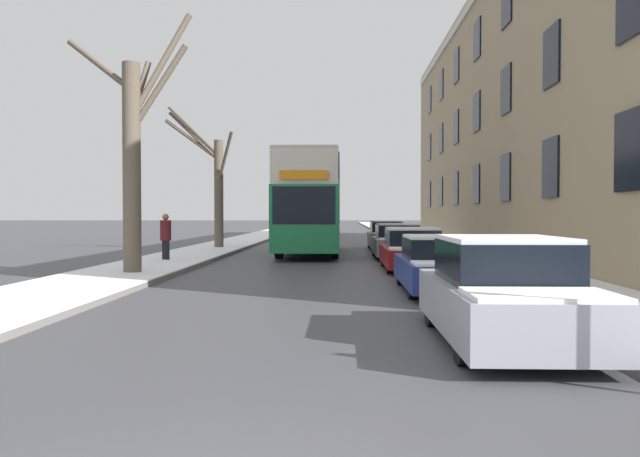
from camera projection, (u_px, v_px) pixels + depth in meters
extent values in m
cube|color=slate|center=(272.00, 233.00, 56.50)|extent=(2.98, 130.00, 0.13)
cube|color=white|center=(272.00, 232.00, 56.49)|extent=(2.95, 130.00, 0.03)
cube|color=slate|center=(395.00, 233.00, 56.13)|extent=(2.98, 130.00, 0.13)
cube|color=white|center=(395.00, 232.00, 56.12)|extent=(2.95, 130.00, 0.03)
cube|color=tan|center=(575.00, 117.00, 28.91)|extent=(9.00, 41.06, 12.58)
cube|color=black|center=(630.00, 150.00, 13.66)|extent=(0.08, 1.40, 1.80)
cube|color=black|center=(551.00, 168.00, 18.82)|extent=(0.08, 1.40, 1.80)
cube|color=black|center=(505.00, 178.00, 23.98)|extent=(0.08, 1.40, 1.80)
cube|color=black|center=(476.00, 184.00, 29.14)|extent=(0.08, 1.40, 1.80)
cube|color=black|center=(456.00, 188.00, 34.29)|extent=(0.08, 1.40, 1.80)
cube|color=black|center=(441.00, 192.00, 39.45)|extent=(0.08, 1.40, 1.80)
cube|color=black|center=(429.00, 194.00, 44.61)|extent=(0.08, 1.40, 1.80)
cube|color=black|center=(552.00, 56.00, 18.74)|extent=(0.08, 1.40, 1.80)
cube|color=black|center=(506.00, 90.00, 23.90)|extent=(0.08, 1.40, 1.80)
cube|color=black|center=(477.00, 112.00, 29.05)|extent=(0.08, 1.40, 1.80)
cube|color=black|center=(456.00, 127.00, 34.21)|extent=(0.08, 1.40, 1.80)
cube|color=black|center=(441.00, 139.00, 39.37)|extent=(0.08, 1.40, 1.80)
cube|color=black|center=(429.00, 147.00, 44.53)|extent=(0.08, 1.40, 1.80)
cube|color=black|center=(507.00, 2.00, 23.82)|extent=(0.08, 1.40, 1.80)
cube|color=black|center=(477.00, 40.00, 28.97)|extent=(0.08, 1.40, 1.80)
cube|color=black|center=(457.00, 66.00, 34.13)|extent=(0.08, 1.40, 1.80)
cube|color=black|center=(441.00, 85.00, 39.29)|extent=(0.08, 1.40, 1.80)
cube|color=black|center=(430.00, 100.00, 44.45)|extent=(0.08, 1.40, 1.80)
cylinder|color=brown|center=(132.00, 170.00, 17.50)|extent=(0.50, 0.50, 6.03)
cylinder|color=brown|center=(100.00, 65.00, 17.93)|extent=(2.31, 1.15, 1.76)
cylinder|color=brown|center=(161.00, 66.00, 17.70)|extent=(1.72, 0.83, 3.13)
cylinder|color=brown|center=(140.00, 90.00, 17.90)|extent=(0.41, 1.11, 1.85)
cylinder|color=brown|center=(159.00, 88.00, 17.49)|extent=(1.67, 0.33, 2.49)
cylinder|color=brown|center=(219.00, 195.00, 30.57)|extent=(0.45, 0.45, 5.41)
cylinder|color=brown|center=(194.00, 131.00, 30.15)|extent=(2.40, 0.93, 2.38)
cylinder|color=brown|center=(225.00, 157.00, 29.85)|extent=(1.08, 1.51, 2.40)
cylinder|color=brown|center=(192.00, 140.00, 30.33)|extent=(2.61, 0.60, 1.98)
cylinder|color=brown|center=(194.00, 136.00, 30.25)|extent=(2.40, 0.75, 2.34)
cube|color=#1E7A47|center=(311.00, 218.00, 27.92)|extent=(2.56, 10.54, 2.54)
cube|color=silver|center=(311.00, 175.00, 27.87)|extent=(2.51, 10.33, 1.31)
cube|color=beige|center=(311.00, 159.00, 27.86)|extent=(2.51, 10.33, 0.12)
cube|color=black|center=(311.00, 207.00, 27.91)|extent=(2.59, 9.27, 1.32)
cube|color=black|center=(311.00, 173.00, 27.87)|extent=(2.59, 9.27, 1.00)
cube|color=black|center=(304.00, 205.00, 22.66)|extent=(2.30, 0.06, 1.39)
cube|color=orange|center=(304.00, 175.00, 22.63)|extent=(1.79, 0.05, 0.32)
cylinder|color=black|center=(279.00, 245.00, 24.82)|extent=(0.30, 1.06, 1.06)
cylinder|color=black|center=(335.00, 246.00, 24.75)|extent=(0.30, 1.06, 1.06)
cylinder|color=black|center=(291.00, 239.00, 30.93)|extent=(0.30, 1.06, 1.06)
cylinder|color=black|center=(336.00, 239.00, 30.86)|extent=(0.30, 1.06, 1.06)
cube|color=#9EA3AD|center=(506.00, 307.00, 8.64)|extent=(1.86, 4.26, 0.68)
cube|color=black|center=(503.00, 261.00, 8.79)|extent=(1.60, 2.13, 0.56)
cube|color=white|center=(503.00, 239.00, 8.79)|extent=(1.56, 2.02, 0.07)
cube|color=white|center=(541.00, 295.00, 7.12)|extent=(1.67, 1.11, 0.05)
cylinder|color=black|center=(465.00, 338.00, 7.39)|extent=(0.20, 0.65, 0.65)
cylinder|color=black|center=(604.00, 339.00, 7.34)|extent=(0.20, 0.65, 0.65)
cylinder|color=black|center=(433.00, 306.00, 9.95)|extent=(0.20, 0.65, 0.65)
cylinder|color=black|center=(536.00, 307.00, 9.89)|extent=(0.20, 0.65, 0.65)
cube|color=navy|center=(440.00, 272.00, 14.39)|extent=(1.75, 4.33, 0.58)
cube|color=black|center=(439.00, 248.00, 14.55)|extent=(1.51, 2.17, 0.48)
cube|color=white|center=(439.00, 237.00, 14.55)|extent=(1.47, 2.06, 0.06)
cube|color=white|center=(452.00, 263.00, 12.85)|extent=(1.58, 1.13, 0.05)
cylinder|color=black|center=(413.00, 284.00, 13.12)|extent=(0.20, 0.65, 0.65)
cylinder|color=black|center=(486.00, 284.00, 13.07)|extent=(0.20, 0.65, 0.65)
cylinder|color=black|center=(401.00, 272.00, 15.72)|extent=(0.20, 0.65, 0.65)
cylinder|color=black|center=(462.00, 272.00, 15.67)|extent=(0.20, 0.65, 0.65)
cube|color=maroon|center=(412.00, 256.00, 19.94)|extent=(1.84, 4.34, 0.57)
cube|color=black|center=(412.00, 238.00, 20.10)|extent=(1.58, 2.17, 0.54)
cube|color=white|center=(412.00, 229.00, 20.09)|extent=(1.55, 2.06, 0.07)
cube|color=white|center=(418.00, 249.00, 18.39)|extent=(1.66, 1.13, 0.06)
cylinder|color=black|center=(390.00, 264.00, 18.67)|extent=(0.20, 0.60, 0.60)
cylinder|color=black|center=(444.00, 264.00, 18.61)|extent=(0.20, 0.60, 0.60)
cylinder|color=black|center=(384.00, 257.00, 21.27)|extent=(0.20, 0.60, 0.60)
cylinder|color=black|center=(432.00, 258.00, 21.22)|extent=(0.20, 0.60, 0.60)
cube|color=slate|center=(397.00, 246.00, 25.30)|extent=(1.89, 4.59, 0.65)
cube|color=black|center=(397.00, 231.00, 25.47)|extent=(1.63, 2.29, 0.52)
cube|color=white|center=(397.00, 224.00, 25.47)|extent=(1.59, 2.18, 0.06)
cube|color=white|center=(401.00, 239.00, 23.67)|extent=(1.70, 1.20, 0.05)
cylinder|color=black|center=(378.00, 252.00, 23.96)|extent=(0.20, 0.65, 0.65)
cylinder|color=black|center=(422.00, 252.00, 23.91)|extent=(0.20, 0.65, 0.65)
cylinder|color=black|center=(375.00, 248.00, 26.71)|extent=(0.20, 0.65, 0.65)
cylinder|color=black|center=(414.00, 248.00, 26.65)|extent=(0.20, 0.65, 0.65)
cube|color=#474C56|center=(386.00, 239.00, 31.37)|extent=(1.75, 4.55, 0.67)
cube|color=black|center=(386.00, 227.00, 31.54)|extent=(1.50, 2.27, 0.55)
cube|color=white|center=(386.00, 221.00, 31.53)|extent=(1.47, 2.16, 0.05)
cube|color=white|center=(389.00, 233.00, 29.75)|extent=(1.57, 1.19, 0.04)
cylinder|color=black|center=(372.00, 244.00, 30.04)|extent=(0.20, 0.63, 0.63)
cylinder|color=black|center=(404.00, 244.00, 29.99)|extent=(0.20, 0.63, 0.63)
cylinder|color=black|center=(370.00, 242.00, 32.77)|extent=(0.20, 0.63, 0.63)
cylinder|color=black|center=(399.00, 242.00, 32.72)|extent=(0.20, 0.63, 0.63)
cylinder|color=black|center=(167.00, 252.00, 22.23)|extent=(0.18, 0.18, 0.83)
cylinder|color=black|center=(165.00, 252.00, 22.37)|extent=(0.18, 0.18, 0.83)
cylinder|color=#59191E|center=(166.00, 230.00, 22.28)|extent=(0.39, 0.39, 0.73)
sphere|color=#8C6647|center=(166.00, 217.00, 22.27)|extent=(0.23, 0.23, 0.23)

